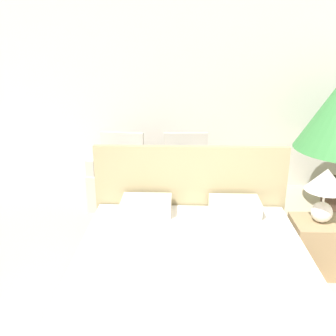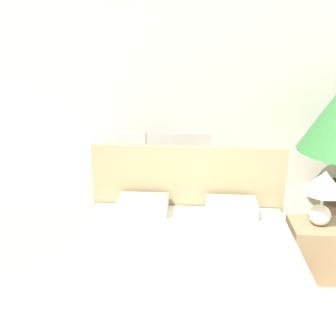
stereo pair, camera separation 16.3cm
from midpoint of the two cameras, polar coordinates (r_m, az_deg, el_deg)
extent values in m
cube|color=silver|center=(5.25, 0.53, 12.52)|extent=(10.00, 0.06, 2.90)
cube|color=#8C7A5B|center=(2.98, 1.95, -20.48)|extent=(1.77, 1.94, 0.30)
cube|color=white|center=(2.82, 2.01, -16.21)|extent=(1.73, 1.90, 0.24)
cube|color=tan|center=(3.62, 2.05, -5.22)|extent=(1.81, 0.06, 1.12)
cube|color=beige|center=(3.43, -4.64, -5.72)|extent=(0.45, 0.28, 0.14)
cube|color=beige|center=(3.43, 8.75, -5.86)|extent=(0.45, 0.28, 0.14)
cube|color=#B7B2A8|center=(4.92, -8.69, -2.81)|extent=(0.66, 0.76, 0.47)
cube|color=#B7B2A8|center=(5.06, -7.88, 3.14)|extent=(0.58, 0.13, 0.41)
cube|color=#B7B2A8|center=(4.88, -11.56, 1.01)|extent=(0.18, 0.63, 0.20)
cube|color=#B7B2A8|center=(4.74, -6.13, 0.74)|extent=(0.18, 0.63, 0.20)
cube|color=#B7B2A8|center=(4.83, 1.86, -2.98)|extent=(0.61, 0.72, 0.47)
cube|color=#B7B2A8|center=(4.99, 1.75, 3.08)|extent=(0.58, 0.09, 0.41)
cube|color=#B7B2A8|center=(4.71, -1.00, 0.76)|extent=(0.13, 0.62, 0.20)
cube|color=#B7B2A8|center=(4.74, 4.79, 0.78)|extent=(0.13, 0.62, 0.20)
cube|color=#937A56|center=(3.73, 20.57, -11.12)|extent=(0.47, 0.40, 0.50)
sphere|color=white|center=(3.58, 21.17, -6.29)|extent=(0.18, 0.18, 0.18)
cylinder|color=white|center=(3.52, 21.46, -4.05)|extent=(0.02, 0.02, 0.12)
cone|color=beige|center=(3.46, 21.77, -1.66)|extent=(0.35, 0.35, 0.19)
cylinder|color=#B7AD93|center=(4.89, -3.42, -2.57)|extent=(0.38, 0.38, 0.50)
camera|label=1|loc=(0.08, -91.13, -0.39)|focal=40.00mm
camera|label=2|loc=(0.08, 88.87, 0.39)|focal=40.00mm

